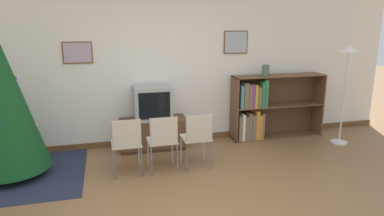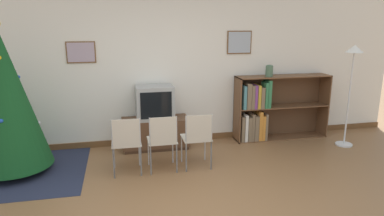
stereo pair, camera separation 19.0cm
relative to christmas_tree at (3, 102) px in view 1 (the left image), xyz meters
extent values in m
cube|color=silver|center=(2.19, 0.84, 0.31)|extent=(8.66, 0.08, 2.70)
cube|color=brown|center=(2.19, 0.78, -0.99)|extent=(8.66, 0.03, 0.10)
cube|color=brown|center=(0.92, 0.79, 0.55)|extent=(0.45, 0.02, 0.34)
cube|color=#A893A3|center=(0.92, 0.78, 0.55)|extent=(0.41, 0.01, 0.30)
cube|color=brown|center=(3.53, 0.79, 0.67)|extent=(0.43, 0.02, 0.39)
cube|color=#9EA8B2|center=(3.53, 0.78, 0.67)|extent=(0.40, 0.01, 0.35)
cube|color=#23283D|center=(0.00, 0.00, -1.04)|extent=(1.90, 1.81, 0.01)
cylinder|color=maroon|center=(0.00, 0.00, -0.98)|extent=(0.36, 0.36, 0.10)
cone|color=#14471E|center=(0.00, 0.00, 0.01)|extent=(1.03, 1.03, 1.88)
sphere|color=#1E4CB2|center=(0.16, 0.07, 0.29)|extent=(0.05, 0.05, 0.05)
sphere|color=silver|center=(0.34, 0.10, -0.37)|extent=(0.06, 0.06, 0.06)
cube|color=#412A1A|center=(2.03, 0.54, -1.01)|extent=(1.04, 0.43, 0.05)
cube|color=brown|center=(2.03, 0.54, -0.76)|extent=(1.09, 0.45, 0.46)
cube|color=#9E9E99|center=(2.03, 0.54, -0.26)|extent=(0.60, 0.43, 0.54)
cube|color=black|center=(2.03, 0.33, -0.26)|extent=(0.49, 0.01, 0.42)
cube|color=#BCB29E|center=(1.54, -0.32, -0.61)|extent=(0.40, 0.40, 0.02)
cube|color=#BCB29E|center=(1.54, -0.51, -0.41)|extent=(0.35, 0.02, 0.38)
cylinder|color=#B2B2B2|center=(1.36, -0.14, -0.83)|extent=(0.02, 0.02, 0.42)
cylinder|color=#B2B2B2|center=(1.72, -0.14, -0.83)|extent=(0.02, 0.02, 0.42)
cylinder|color=#B2B2B2|center=(1.36, -0.50, -0.83)|extent=(0.02, 0.02, 0.42)
cylinder|color=#B2B2B2|center=(1.72, -0.50, -0.83)|extent=(0.02, 0.02, 0.42)
cylinder|color=#B2B2B2|center=(1.36, -0.50, -0.63)|extent=(0.02, 0.02, 0.82)
cylinder|color=#B2B2B2|center=(1.72, -0.50, -0.63)|extent=(0.02, 0.02, 0.82)
cube|color=#BCB29E|center=(2.03, -0.32, -0.61)|extent=(0.40, 0.40, 0.02)
cube|color=#BCB29E|center=(2.03, -0.51, -0.41)|extent=(0.35, 0.02, 0.38)
cylinder|color=#B2B2B2|center=(1.85, -0.14, -0.83)|extent=(0.02, 0.02, 0.42)
cylinder|color=#B2B2B2|center=(2.21, -0.14, -0.83)|extent=(0.02, 0.02, 0.42)
cylinder|color=#B2B2B2|center=(1.85, -0.50, -0.83)|extent=(0.02, 0.02, 0.42)
cylinder|color=#B2B2B2|center=(2.21, -0.50, -0.83)|extent=(0.02, 0.02, 0.42)
cylinder|color=#B2B2B2|center=(1.85, -0.50, -0.63)|extent=(0.02, 0.02, 0.82)
cylinder|color=#B2B2B2|center=(2.21, -0.50, -0.63)|extent=(0.02, 0.02, 0.82)
cube|color=#BCB29E|center=(2.52, -0.32, -0.61)|extent=(0.40, 0.40, 0.02)
cube|color=#BCB29E|center=(2.52, -0.51, -0.41)|extent=(0.35, 0.02, 0.38)
cylinder|color=#B2B2B2|center=(2.34, -0.14, -0.83)|extent=(0.02, 0.02, 0.42)
cylinder|color=#B2B2B2|center=(2.70, -0.14, -0.83)|extent=(0.02, 0.02, 0.42)
cylinder|color=#B2B2B2|center=(2.34, -0.50, -0.83)|extent=(0.02, 0.02, 0.42)
cylinder|color=#B2B2B2|center=(2.70, -0.50, -0.83)|extent=(0.02, 0.02, 0.42)
cylinder|color=#B2B2B2|center=(2.34, -0.50, -0.63)|extent=(0.02, 0.02, 0.82)
cylinder|color=#B2B2B2|center=(2.70, -0.50, -0.63)|extent=(0.02, 0.02, 0.82)
cube|color=brown|center=(3.47, 0.60, -0.47)|extent=(0.02, 0.36, 1.14)
cube|color=brown|center=(5.14, 0.60, -0.47)|extent=(0.02, 0.36, 1.14)
cube|color=brown|center=(4.30, 0.60, 0.09)|extent=(1.69, 0.36, 0.02)
cube|color=brown|center=(4.30, 0.60, -1.03)|extent=(1.69, 0.36, 0.02)
cube|color=brown|center=(4.30, 0.60, -0.45)|extent=(1.65, 0.36, 0.02)
cube|color=brown|center=(4.30, 0.77, -0.47)|extent=(1.69, 0.01, 1.14)
cube|color=#756047|center=(3.53, 0.55, -0.80)|extent=(0.06, 0.25, 0.44)
cube|color=silver|center=(3.60, 0.55, -0.78)|extent=(0.05, 0.25, 0.48)
cube|color=#756047|center=(3.66, 0.57, -0.81)|extent=(0.06, 0.29, 0.43)
cube|color=#756047|center=(3.72, 0.55, -0.78)|extent=(0.05, 0.25, 0.49)
cube|color=#756047|center=(3.79, 0.53, -0.80)|extent=(0.07, 0.21, 0.45)
cube|color=orange|center=(3.86, 0.57, -0.76)|extent=(0.06, 0.30, 0.52)
cube|color=orange|center=(3.92, 0.55, -0.80)|extent=(0.05, 0.26, 0.44)
cube|color=#756047|center=(3.97, 0.56, -0.79)|extent=(0.04, 0.28, 0.47)
cube|color=teal|center=(3.55, 0.55, -0.24)|extent=(0.05, 0.25, 0.40)
cube|color=#756047|center=(3.62, 0.54, -0.22)|extent=(0.08, 0.24, 0.44)
cube|color=#756047|center=(3.69, 0.53, -0.24)|extent=(0.05, 0.21, 0.41)
cube|color=#7A3D7F|center=(3.75, 0.54, -0.23)|extent=(0.05, 0.24, 0.41)
cube|color=gold|center=(3.81, 0.55, -0.24)|extent=(0.05, 0.26, 0.41)
cube|color=#756047|center=(3.87, 0.55, -0.26)|extent=(0.06, 0.25, 0.37)
cube|color=#337547|center=(3.94, 0.53, -0.21)|extent=(0.05, 0.22, 0.45)
cube|color=#337547|center=(3.99, 0.56, -0.20)|extent=(0.06, 0.28, 0.48)
cylinder|color=#47664C|center=(4.01, 0.56, 0.19)|extent=(0.13, 0.13, 0.19)
torus|color=#47664C|center=(4.01, 0.56, 0.28)|extent=(0.11, 0.11, 0.02)
cylinder|color=silver|center=(5.20, -0.01, -1.03)|extent=(0.28, 0.28, 0.03)
cylinder|color=silver|center=(5.20, -0.01, -0.24)|extent=(0.03, 0.03, 1.55)
cone|color=white|center=(5.20, -0.01, 0.60)|extent=(0.28, 0.28, 0.12)
camera|label=1|loc=(1.30, -4.83, 1.01)|focal=32.00mm
camera|label=2|loc=(1.49, -4.87, 1.01)|focal=32.00mm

